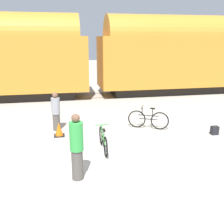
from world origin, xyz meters
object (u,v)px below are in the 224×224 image
at_px(bicycle_black, 148,119).
at_px(traffic_cone, 59,130).
at_px(bicycle_green, 103,140).
at_px(backpack, 215,130).
at_px(freight_train, 93,54).
at_px(person_in_grey, 56,112).
at_px(person_in_green, 77,147).

height_order(bicycle_black, traffic_cone, bicycle_black).
bearing_deg(traffic_cone, bicycle_black, 2.71).
height_order(bicycle_green, backpack, bicycle_green).
distance_m(freight_train, backpack, 9.37).
bearing_deg(backpack, traffic_cone, 170.24).
bearing_deg(freight_train, person_in_grey, -110.17).
relative_size(bicycle_green, person_in_grey, 1.08).
xyz_separation_m(person_in_grey, backpack, (6.12, -1.75, -0.62)).
bearing_deg(backpack, person_in_green, -156.80).
relative_size(person_in_green, person_in_grey, 1.15).
height_order(person_in_green, traffic_cone, person_in_green).
bearing_deg(bicycle_green, backpack, 7.79).
bearing_deg(person_in_grey, bicycle_black, 97.62).
bearing_deg(person_in_green, person_in_grey, -114.62).
height_order(bicycle_black, person_in_grey, person_in_grey).
xyz_separation_m(bicycle_green, backpack, (4.56, 0.62, -0.18)).
height_order(freight_train, traffic_cone, freight_train).
relative_size(bicycle_green, traffic_cone, 3.10).
height_order(person_in_grey, backpack, person_in_grey).
bearing_deg(freight_train, traffic_cone, -107.64).
relative_size(bicycle_black, backpack, 4.57).
bearing_deg(person_in_grey, backpack, 89.80).
xyz_separation_m(freight_train, person_in_grey, (-2.37, -6.45, -1.93)).
bearing_deg(bicycle_green, person_in_grey, 123.30).
xyz_separation_m(bicycle_black, backpack, (2.34, -1.21, -0.23)).
bearing_deg(traffic_cone, person_in_grey, 97.35).
xyz_separation_m(freight_train, bicycle_green, (-0.81, -8.83, -2.37)).
bearing_deg(person_in_green, bicycle_black, -164.27).
bearing_deg(bicycle_black, traffic_cone, -177.29).
bearing_deg(freight_train, bicycle_black, -78.67).
distance_m(freight_train, person_in_grey, 7.14).
xyz_separation_m(bicycle_green, person_in_green, (-0.99, -1.75, 0.56)).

